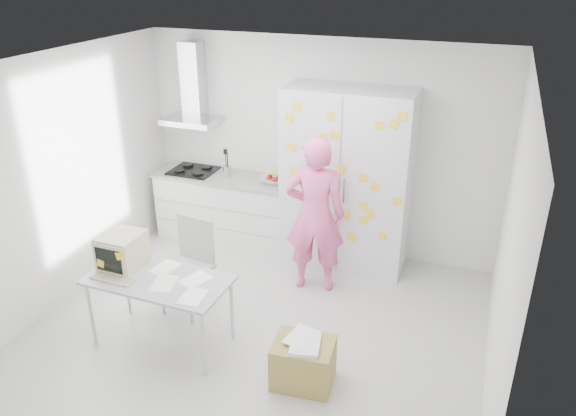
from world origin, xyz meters
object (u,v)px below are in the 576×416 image
(cardboard_box, at_px, (303,362))
(desk, at_px, (135,263))
(person, at_px, (315,215))
(chair, at_px, (190,260))

(cardboard_box, bearing_deg, desk, 176.49)
(desk, height_order, cardboard_box, desk)
(person, xyz_separation_m, chair, (-1.12, -0.86, -0.33))
(chair, xyz_separation_m, cardboard_box, (1.53, -0.72, -0.37))
(person, height_order, cardboard_box, person)
(chair, bearing_deg, person, 45.43)
(chair, height_order, cardboard_box, chair)
(person, bearing_deg, chair, 26.00)
(person, relative_size, cardboard_box, 3.21)
(chair, bearing_deg, cardboard_box, -17.26)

